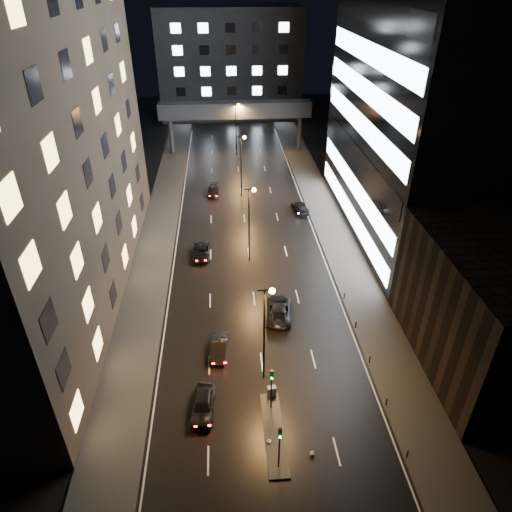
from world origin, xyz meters
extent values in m
plane|color=black|center=(0.00, 40.00, 0.00)|extent=(160.00, 160.00, 0.00)
cube|color=#383533|center=(-12.50, 35.00, 0.07)|extent=(5.00, 110.00, 0.15)
cube|color=#383533|center=(12.50, 35.00, 0.07)|extent=(5.00, 110.00, 0.15)
cube|color=#2D2319|center=(-22.50, 24.00, 20.00)|extent=(15.00, 48.00, 40.00)
cube|color=black|center=(20.00, 9.00, 6.00)|extent=(10.00, 18.00, 12.00)
cube|color=black|center=(25.00, 36.00, 22.50)|extent=(20.00, 36.00, 45.00)
cube|color=#333335|center=(0.00, 98.00, 12.50)|extent=(34.00, 14.00, 25.00)
cube|color=#333335|center=(0.00, 70.00, 8.50)|extent=(30.00, 3.00, 3.00)
cylinder|color=#333335|center=(-13.00, 70.00, 3.50)|extent=(0.80, 0.80, 7.00)
cylinder|color=#333335|center=(13.00, 70.00, 3.50)|extent=(0.80, 0.80, 7.00)
cube|color=#383533|center=(0.30, 2.00, 0.07)|extent=(1.60, 8.00, 0.15)
cylinder|color=black|center=(0.30, 4.50, 1.90)|extent=(0.12, 0.12, 3.50)
cube|color=black|center=(0.30, 4.50, 4.10)|extent=(0.28, 0.22, 0.90)
sphere|color=#0CFF33|center=(0.30, 4.36, 3.82)|extent=(0.18, 0.18, 0.18)
cylinder|color=black|center=(0.30, -1.00, 1.90)|extent=(0.12, 0.12, 3.50)
cube|color=black|center=(0.30, -1.00, 4.10)|extent=(0.28, 0.22, 0.90)
sphere|color=#0CFF33|center=(0.30, -1.14, 3.82)|extent=(0.18, 0.18, 0.18)
cylinder|color=black|center=(10.20, -1.00, 0.45)|extent=(0.12, 0.12, 0.90)
cylinder|color=black|center=(10.20, 4.00, 0.45)|extent=(0.12, 0.12, 0.90)
cylinder|color=black|center=(10.20, 9.00, 0.45)|extent=(0.12, 0.12, 0.90)
cylinder|color=black|center=(10.20, 14.00, 0.45)|extent=(0.12, 0.12, 0.90)
cylinder|color=black|center=(10.20, 19.00, 0.45)|extent=(0.12, 0.12, 0.90)
cylinder|color=black|center=(0.00, 8.00, 5.00)|extent=(0.18, 0.18, 10.00)
cylinder|color=black|center=(0.00, 8.00, 10.00)|extent=(1.20, 0.12, 0.12)
sphere|color=#FF9E38|center=(0.60, 8.00, 9.90)|extent=(0.50, 0.50, 0.50)
cylinder|color=black|center=(0.00, 28.00, 5.00)|extent=(0.18, 0.18, 10.00)
cylinder|color=black|center=(0.00, 28.00, 10.00)|extent=(1.20, 0.12, 0.12)
sphere|color=#FF9E38|center=(0.60, 28.00, 9.90)|extent=(0.50, 0.50, 0.50)
cylinder|color=black|center=(0.00, 48.00, 5.00)|extent=(0.18, 0.18, 10.00)
cylinder|color=black|center=(0.00, 48.00, 10.00)|extent=(1.20, 0.12, 0.12)
sphere|color=#FF9E38|center=(0.60, 48.00, 9.90)|extent=(0.50, 0.50, 0.50)
cylinder|color=black|center=(0.00, 68.00, 5.00)|extent=(0.18, 0.18, 10.00)
cylinder|color=black|center=(0.00, 68.00, 10.00)|extent=(1.20, 0.12, 0.12)
sphere|color=#FF9E38|center=(0.60, 68.00, 9.90)|extent=(0.50, 0.50, 0.50)
imported|color=black|center=(-5.44, 4.71, 0.78)|extent=(2.18, 4.69, 1.55)
imported|color=black|center=(-4.04, 11.55, 0.70)|extent=(1.99, 4.37, 1.39)
imported|color=black|center=(-6.17, 29.50, 0.66)|extent=(2.35, 4.84, 1.33)
imported|color=black|center=(-4.67, 48.91, 0.65)|extent=(2.01, 4.53, 1.29)
imported|color=black|center=(2.44, 16.75, 0.79)|extent=(3.36, 5.97, 1.57)
imported|color=black|center=(8.78, 41.64, 0.69)|extent=(2.48, 4.96, 1.38)
cube|color=#545456|center=(0.49, 5.70, 0.71)|extent=(0.80, 0.55, 1.12)
cone|color=orange|center=(3.00, -0.21, 0.27)|extent=(0.49, 0.49, 0.53)
cone|color=#F24D0C|center=(-0.19, 1.11, 0.24)|extent=(0.45, 0.45, 0.48)
camera|label=1|loc=(-2.99, -21.42, 31.84)|focal=32.00mm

